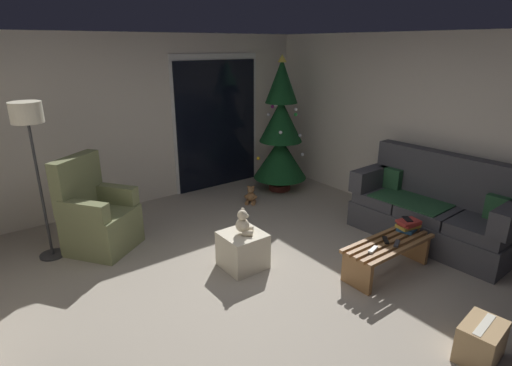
{
  "coord_description": "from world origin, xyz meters",
  "views": [
    {
      "loc": [
        -2.19,
        -2.76,
        2.35
      ],
      "look_at": [
        0.4,
        0.7,
        0.85
      ],
      "focal_mm": 28.3,
      "sensor_mm": 36.0,
      "label": 1
    }
  ],
  "objects_px": {
    "remote_black": "(386,240)",
    "teddy_bear_cream": "(243,223)",
    "teddy_bear_chestnut_by_tree": "(251,196)",
    "remote_white": "(373,250)",
    "book_stack": "(408,225)",
    "remote_graphite": "(397,243)",
    "christmas_tree": "(281,134)",
    "floor_lamp": "(29,128)",
    "coffee_table": "(388,252)",
    "cardboard_box_taped_mid_floor": "(481,341)",
    "couch": "(433,210)",
    "cell_phone": "(407,219)",
    "ottoman": "(243,250)",
    "armchair": "(97,217)"
  },
  "relations": [
    {
      "from": "teddy_bear_cream",
      "to": "teddy_bear_chestnut_by_tree",
      "type": "distance_m",
      "value": 1.92
    },
    {
      "from": "couch",
      "to": "cell_phone",
      "type": "height_order",
      "value": "couch"
    },
    {
      "from": "coffee_table",
      "to": "remote_black",
      "type": "xyz_separation_m",
      "value": [
        -0.01,
        0.03,
        0.13
      ]
    },
    {
      "from": "teddy_bear_chestnut_by_tree",
      "to": "cardboard_box_taped_mid_floor",
      "type": "height_order",
      "value": "cardboard_box_taped_mid_floor"
    },
    {
      "from": "teddy_bear_cream",
      "to": "teddy_bear_chestnut_by_tree",
      "type": "relative_size",
      "value": 1.0
    },
    {
      "from": "floor_lamp",
      "to": "teddy_bear_cream",
      "type": "relative_size",
      "value": 6.25
    },
    {
      "from": "remote_white",
      "to": "remote_graphite",
      "type": "bearing_deg",
      "value": -116.84
    },
    {
      "from": "remote_black",
      "to": "floor_lamp",
      "type": "distance_m",
      "value": 3.94
    },
    {
      "from": "floor_lamp",
      "to": "cardboard_box_taped_mid_floor",
      "type": "height_order",
      "value": "floor_lamp"
    },
    {
      "from": "cell_phone",
      "to": "armchair",
      "type": "bearing_deg",
      "value": 170.68
    },
    {
      "from": "christmas_tree",
      "to": "floor_lamp",
      "type": "distance_m",
      "value": 3.63
    },
    {
      "from": "cell_phone",
      "to": "christmas_tree",
      "type": "bearing_deg",
      "value": 113.84
    },
    {
      "from": "remote_graphite",
      "to": "teddy_bear_chestnut_by_tree",
      "type": "distance_m",
      "value": 2.58
    },
    {
      "from": "couch",
      "to": "remote_black",
      "type": "height_order",
      "value": "couch"
    },
    {
      "from": "cell_phone",
      "to": "remote_graphite",
      "type": "bearing_deg",
      "value": -127.47
    },
    {
      "from": "couch",
      "to": "ottoman",
      "type": "relative_size",
      "value": 4.48
    },
    {
      "from": "couch",
      "to": "coffee_table",
      "type": "relative_size",
      "value": 1.79
    },
    {
      "from": "book_stack",
      "to": "cell_phone",
      "type": "relative_size",
      "value": 2.03
    },
    {
      "from": "teddy_bear_chestnut_by_tree",
      "to": "remote_black",
      "type": "bearing_deg",
      "value": -90.3
    },
    {
      "from": "christmas_tree",
      "to": "teddy_bear_cream",
      "type": "relative_size",
      "value": 7.7
    },
    {
      "from": "couch",
      "to": "cardboard_box_taped_mid_floor",
      "type": "distance_m",
      "value": 2.09
    },
    {
      "from": "remote_white",
      "to": "armchair",
      "type": "bearing_deg",
      "value": 24.5
    },
    {
      "from": "teddy_bear_cream",
      "to": "remote_black",
      "type": "bearing_deg",
      "value": -40.48
    },
    {
      "from": "ottoman",
      "to": "teddy_bear_chestnut_by_tree",
      "type": "relative_size",
      "value": 1.54
    },
    {
      "from": "armchair",
      "to": "teddy_bear_cream",
      "type": "bearing_deg",
      "value": -50.73
    },
    {
      "from": "floor_lamp",
      "to": "ottoman",
      "type": "height_order",
      "value": "floor_lamp"
    },
    {
      "from": "coffee_table",
      "to": "ottoman",
      "type": "xyz_separation_m",
      "value": [
        -1.17,
        1.02,
        -0.04
      ]
    },
    {
      "from": "remote_white",
      "to": "christmas_tree",
      "type": "bearing_deg",
      "value": -36.27
    },
    {
      "from": "remote_black",
      "to": "remote_graphite",
      "type": "height_order",
      "value": "same"
    },
    {
      "from": "cardboard_box_taped_mid_floor",
      "to": "cell_phone",
      "type": "bearing_deg",
      "value": 55.68
    },
    {
      "from": "remote_white",
      "to": "book_stack",
      "type": "xyz_separation_m",
      "value": [
        0.68,
        0.06,
        0.06
      ]
    },
    {
      "from": "remote_graphite",
      "to": "remote_white",
      "type": "bearing_deg",
      "value": 52.63
    },
    {
      "from": "couch",
      "to": "book_stack",
      "type": "bearing_deg",
      "value": -171.37
    },
    {
      "from": "cardboard_box_taped_mid_floor",
      "to": "christmas_tree",
      "type": "bearing_deg",
      "value": 72.38
    },
    {
      "from": "teddy_bear_cream",
      "to": "remote_graphite",
      "type": "bearing_deg",
      "value": -42.98
    },
    {
      "from": "coffee_table",
      "to": "remote_graphite",
      "type": "height_order",
      "value": "remote_graphite"
    },
    {
      "from": "remote_graphite",
      "to": "teddy_bear_chestnut_by_tree",
      "type": "bearing_deg",
      "value": -25.3
    },
    {
      "from": "coffee_table",
      "to": "remote_graphite",
      "type": "relative_size",
      "value": 7.05
    },
    {
      "from": "couch",
      "to": "remote_black",
      "type": "xyz_separation_m",
      "value": [
        -1.1,
        -0.11,
        -0.03
      ]
    },
    {
      "from": "coffee_table",
      "to": "cardboard_box_taped_mid_floor",
      "type": "relative_size",
      "value": 2.64
    },
    {
      "from": "remote_black",
      "to": "teddy_bear_cream",
      "type": "xyz_separation_m",
      "value": [
        -1.15,
        0.98,
        0.15
      ]
    },
    {
      "from": "remote_graphite",
      "to": "christmas_tree",
      "type": "xyz_separation_m",
      "value": [
        0.74,
        2.78,
        0.59
      ]
    },
    {
      "from": "floor_lamp",
      "to": "teddy_bear_chestnut_by_tree",
      "type": "bearing_deg",
      "value": -1.25
    },
    {
      "from": "couch",
      "to": "coffee_table",
      "type": "xyz_separation_m",
      "value": [
        -1.09,
        -0.14,
        -0.16
      ]
    },
    {
      "from": "ottoman",
      "to": "couch",
      "type": "bearing_deg",
      "value": -21.33
    },
    {
      "from": "book_stack",
      "to": "floor_lamp",
      "type": "distance_m",
      "value": 4.22
    },
    {
      "from": "remote_black",
      "to": "remote_graphite",
      "type": "distance_m",
      "value": 0.12
    },
    {
      "from": "couch",
      "to": "floor_lamp",
      "type": "bearing_deg",
      "value": 148.39
    },
    {
      "from": "cell_phone",
      "to": "armchair",
      "type": "xyz_separation_m",
      "value": [
        -2.69,
        2.36,
        -0.1
      ]
    },
    {
      "from": "remote_white",
      "to": "ottoman",
      "type": "xyz_separation_m",
      "value": [
        -0.88,
        1.05,
        -0.17
      ]
    }
  ]
}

